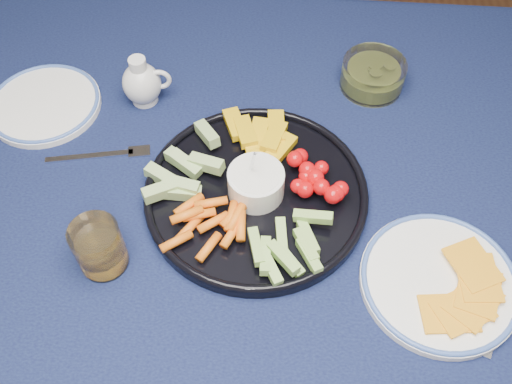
# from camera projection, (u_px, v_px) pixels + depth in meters

# --- Properties ---
(dining_table) EXTENTS (1.67, 1.07, 0.75)m
(dining_table) POSITION_uv_depth(u_px,v_px,m) (295.00, 217.00, 1.04)
(dining_table) COLOR #472717
(dining_table) RESTS_ON ground
(crudite_platter) EXTENTS (0.37, 0.37, 0.12)m
(crudite_platter) POSITION_uv_depth(u_px,v_px,m) (254.00, 190.00, 0.94)
(crudite_platter) COLOR black
(crudite_platter) RESTS_ON dining_table
(creamer_pitcher) EXTENTS (0.09, 0.07, 0.10)m
(creamer_pitcher) POSITION_uv_depth(u_px,v_px,m) (142.00, 83.00, 1.06)
(creamer_pitcher) COLOR silver
(creamer_pitcher) RESTS_ON dining_table
(pickle_bowl) EXTENTS (0.12, 0.12, 0.06)m
(pickle_bowl) POSITION_uv_depth(u_px,v_px,m) (373.00, 76.00, 1.09)
(pickle_bowl) COLOR white
(pickle_bowl) RESTS_ON dining_table
(cheese_plate) EXTENTS (0.24, 0.24, 0.03)m
(cheese_plate) POSITION_uv_depth(u_px,v_px,m) (440.00, 280.00, 0.85)
(cheese_plate) COLOR white
(cheese_plate) RESTS_ON dining_table
(juice_tumbler) EXTENTS (0.08, 0.08, 0.09)m
(juice_tumbler) POSITION_uv_depth(u_px,v_px,m) (100.00, 249.00, 0.86)
(juice_tumbler) COLOR white
(juice_tumbler) RESTS_ON dining_table
(fork_left) EXTENTS (0.18, 0.05, 0.00)m
(fork_left) POSITION_uv_depth(u_px,v_px,m) (107.00, 155.00, 1.01)
(fork_left) COLOR silver
(fork_left) RESTS_ON dining_table
(fork_right) EXTENTS (0.16, 0.07, 0.00)m
(fork_right) POSITION_uv_depth(u_px,v_px,m) (444.00, 333.00, 0.82)
(fork_right) COLOR silver
(fork_right) RESTS_ON dining_table
(side_plate_extra) EXTENTS (0.21, 0.21, 0.02)m
(side_plate_extra) POSITION_uv_depth(u_px,v_px,m) (44.00, 104.00, 1.07)
(side_plate_extra) COLOR white
(side_plate_extra) RESTS_ON dining_table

